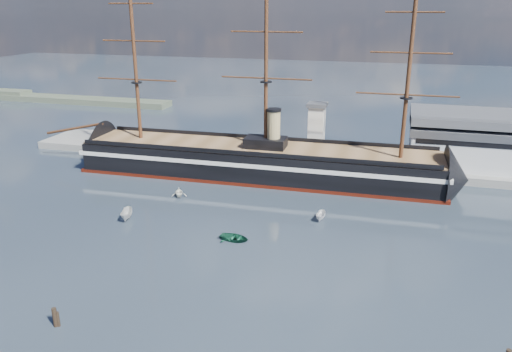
# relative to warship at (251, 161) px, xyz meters

# --- Properties ---
(ground) EXTENTS (600.00, 600.00, 0.00)m
(ground) POSITION_rel_warship_xyz_m (11.09, -20.00, -4.04)
(ground) COLOR #1F2932
(ground) RESTS_ON ground
(quay) EXTENTS (180.00, 18.00, 2.00)m
(quay) POSITION_rel_warship_xyz_m (21.09, 16.00, -4.04)
(quay) COLOR slate
(quay) RESTS_ON ground
(quay_tower) EXTENTS (5.00, 5.00, 15.00)m
(quay_tower) POSITION_rel_warship_xyz_m (14.09, 13.00, 5.72)
(quay_tower) COLOR silver
(quay_tower) RESTS_ON ground
(shoreline) EXTENTS (120.00, 10.00, 4.00)m
(shoreline) POSITION_rel_warship_xyz_m (-128.14, 75.00, -2.59)
(shoreline) COLOR #3F4C38
(shoreline) RESTS_ON ground
(warship) EXTENTS (113.06, 18.32, 53.94)m
(warship) POSITION_rel_warship_xyz_m (0.00, 0.00, 0.00)
(warship) COLOR black
(warship) RESTS_ON ground
(motorboat_a) EXTENTS (6.55, 4.05, 2.46)m
(motorboat_a) POSITION_rel_warship_xyz_m (-16.35, -32.74, -4.04)
(motorboat_a) COLOR silver
(motorboat_a) RESTS_ON ground
(motorboat_b) EXTENTS (1.76, 3.60, 1.62)m
(motorboat_b) POSITION_rel_warship_xyz_m (7.45, -35.89, -4.04)
(motorboat_b) COLOR #12452F
(motorboat_b) RESTS_ON ground
(motorboat_c) EXTENTS (5.01, 2.01, 1.98)m
(motorboat_c) POSITION_rel_warship_xyz_m (21.19, -22.32, -4.04)
(motorboat_c) COLOR silver
(motorboat_c) RESTS_ON ground
(motorboat_d) EXTENTS (6.91, 5.03, 2.33)m
(motorboat_d) POSITION_rel_warship_xyz_m (-11.55, -18.17, -4.04)
(motorboat_d) COLOR white
(motorboat_d) RESTS_ON ground
(piling_near_left) EXTENTS (0.64, 0.64, 3.48)m
(piling_near_left) POSITION_rel_warship_xyz_m (-7.49, -66.97, -4.04)
(piling_near_left) COLOR black
(piling_near_left) RESTS_ON ground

